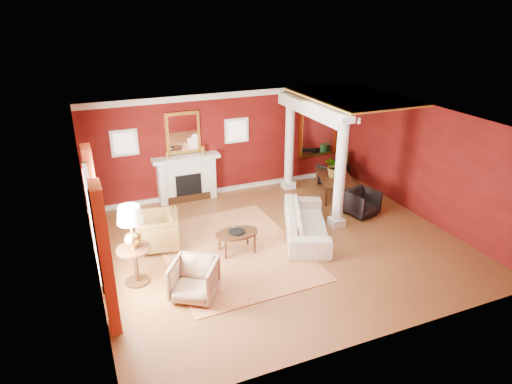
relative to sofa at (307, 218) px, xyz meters
name	(u,v)px	position (x,y,z in m)	size (l,w,h in m)	color
ground	(280,244)	(-0.75, -0.14, -0.47)	(8.00, 8.00, 0.00)	brown
room_shell	(282,162)	(-0.75, -0.14, 1.55)	(8.04, 7.04, 2.92)	#5F100D
fireplace	(187,178)	(-2.05, 3.18, 0.17)	(1.85, 0.42, 1.29)	silver
overmantel_mirror	(183,133)	(-2.05, 3.31, 1.43)	(0.95, 0.07, 1.15)	gold
flank_window_left	(124,143)	(-3.60, 3.33, 1.33)	(0.70, 0.07, 0.70)	silver
flank_window_right	(237,130)	(-0.50, 3.33, 1.33)	(0.70, 0.07, 0.70)	silver
left_window	(99,231)	(-4.64, -0.74, 0.95)	(0.21, 2.55, 2.60)	white
column_front	(340,172)	(0.95, 0.16, 0.95)	(0.36, 0.36, 2.80)	silver
column_back	(290,142)	(0.95, 2.86, 0.95)	(0.36, 0.36, 2.80)	silver
header_beam	(310,109)	(0.95, 1.76, 2.15)	(0.30, 3.20, 0.32)	silver
amber_ceiling	(352,97)	(2.10, 1.61, 2.40)	(2.30, 3.40, 0.04)	gold
dining_mirror	(318,130)	(2.15, 3.31, 1.08)	(1.30, 0.07, 1.70)	gold
chandelier	(350,119)	(2.15, 1.66, 1.78)	(0.60, 0.62, 0.75)	#BD923B
crown_trim	(227,95)	(-0.75, 3.32, 2.35)	(8.00, 0.08, 0.16)	silver
base_trim	(230,189)	(-0.75, 3.32, -0.41)	(8.00, 0.08, 0.12)	silver
rug	(232,250)	(-1.87, 0.00, -0.46)	(2.98, 3.97, 0.02)	maroon
sofa	(307,218)	(0.00, 0.00, 0.00)	(2.42, 0.71, 0.94)	beige
armchair_leopard	(158,230)	(-3.36, 0.78, -0.01)	(0.90, 0.84, 0.93)	black
armchair_stripe	(194,278)	(-3.11, -1.33, -0.06)	(0.80, 0.75, 0.83)	tan
coffee_table	(237,234)	(-1.79, -0.08, -0.03)	(0.97, 0.97, 0.49)	black
coffee_book	(233,227)	(-1.84, 0.00, 0.13)	(0.16, 0.02, 0.22)	black
side_table	(132,231)	(-4.05, -0.42, 0.67)	(0.67, 0.67, 1.67)	black
dining_table	(336,181)	(1.95, 1.82, -0.02)	(1.62, 0.57, 0.91)	black
dining_chair_near	(362,202)	(1.88, 0.45, -0.10)	(0.73, 0.68, 0.75)	black
dining_chair_far	(333,173)	(2.31, 2.59, -0.10)	(0.72, 0.68, 0.74)	black
green_urn	(342,170)	(2.75, 2.75, -0.12)	(0.37, 0.37, 0.90)	#15411C
potted_plant	(335,157)	(1.88, 1.85, 0.69)	(0.60, 0.67, 0.52)	#26591E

